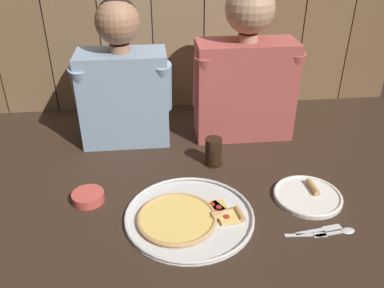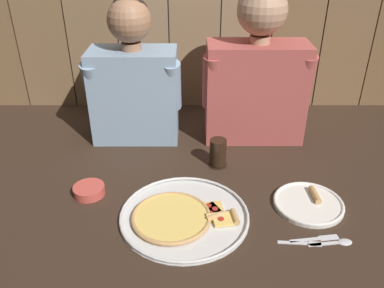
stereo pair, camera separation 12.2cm
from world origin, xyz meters
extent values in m
plane|color=#332319|center=(0.00, 0.00, 0.00)|extent=(3.20, 3.20, 0.00)
cylinder|color=silver|center=(-0.04, -0.07, 0.00)|extent=(0.42, 0.42, 0.01)
torus|color=silver|center=(-0.04, -0.07, 0.01)|extent=(0.42, 0.42, 0.01)
cylinder|color=#B23823|center=(-0.08, -0.08, 0.01)|extent=(0.25, 0.25, 0.00)
cylinder|color=#EFC660|center=(-0.08, -0.08, 0.01)|extent=(0.24, 0.24, 0.01)
torus|color=tan|center=(-0.08, -0.08, 0.01)|extent=(0.26, 0.26, 0.01)
cube|color=#EABC56|center=(0.05, -0.05, 0.01)|extent=(0.09, 0.09, 0.01)
cylinder|color=tan|center=(0.06, -0.08, 0.02)|extent=(0.07, 0.05, 0.02)
cylinder|color=#A3281E|center=(0.05, -0.07, 0.02)|extent=(0.02, 0.02, 0.00)
cube|color=#EFC660|center=(0.09, -0.09, 0.01)|extent=(0.08, 0.07, 0.01)
cylinder|color=tan|center=(0.12, -0.08, 0.02)|extent=(0.03, 0.07, 0.02)
cylinder|color=#A3281E|center=(0.08, -0.10, 0.02)|extent=(0.02, 0.02, 0.00)
cube|color=#EABC56|center=(0.06, -0.04, 0.01)|extent=(0.07, 0.08, 0.01)
cylinder|color=tan|center=(0.06, -0.08, 0.02)|extent=(0.06, 0.03, 0.02)
cylinder|color=#A3281E|center=(0.06, -0.04, 0.02)|extent=(0.02, 0.02, 0.00)
cylinder|color=#A3281E|center=(0.04, -0.03, 0.02)|extent=(0.02, 0.02, 0.00)
cylinder|color=white|center=(0.38, -0.01, 0.01)|extent=(0.24, 0.24, 0.01)
torus|color=white|center=(0.38, -0.01, 0.01)|extent=(0.24, 0.24, 0.01)
cylinder|color=tan|center=(0.41, 0.02, 0.02)|extent=(0.03, 0.08, 0.02)
cylinder|color=black|center=(0.09, 0.25, 0.00)|extent=(0.07, 0.07, 0.01)
cylinder|color=black|center=(0.09, 0.25, 0.06)|extent=(0.07, 0.07, 0.11)
cylinder|color=#CC4C42|center=(-0.38, 0.06, 0.02)|extent=(0.11, 0.11, 0.03)
cylinder|color=#B23823|center=(-0.38, 0.06, 0.02)|extent=(0.09, 0.09, 0.02)
cube|color=silver|center=(0.29, -0.19, 0.00)|extent=(0.10, 0.02, 0.01)
cube|color=silver|center=(0.36, -0.19, 0.00)|extent=(0.04, 0.02, 0.01)
cube|color=silver|center=(0.33, -0.17, 0.00)|extent=(0.10, 0.03, 0.01)
cube|color=silver|center=(0.41, -0.16, 0.00)|extent=(0.06, 0.03, 0.00)
cube|color=silver|center=(0.38, -0.19, 0.00)|extent=(0.10, 0.02, 0.01)
ellipsoid|color=silver|center=(0.45, -0.18, 0.00)|extent=(0.05, 0.04, 0.01)
cube|color=#849EB7|center=(-0.25, 0.49, 0.20)|extent=(0.36, 0.19, 0.39)
cylinder|color=#9E7051|center=(-0.25, 0.49, 0.41)|extent=(0.08, 0.08, 0.03)
sphere|color=#9E7051|center=(-0.25, 0.49, 0.51)|extent=(0.17, 0.17, 0.17)
sphere|color=black|center=(-0.25, 0.50, 0.52)|extent=(0.16, 0.16, 0.16)
cylinder|color=#849EB7|center=(-0.41, 0.45, 0.25)|extent=(0.08, 0.14, 0.23)
cylinder|color=#849EB7|center=(-0.10, 0.45, 0.25)|extent=(0.08, 0.13, 0.23)
cube|color=#AD4C47|center=(0.25, 0.49, 0.21)|extent=(0.41, 0.18, 0.42)
cylinder|color=tan|center=(0.25, 0.49, 0.43)|extent=(0.08, 0.08, 0.03)
sphere|color=tan|center=(0.25, 0.49, 0.55)|extent=(0.20, 0.20, 0.20)
sphere|color=brown|center=(0.25, 0.50, 0.56)|extent=(0.18, 0.18, 0.18)
cylinder|color=#AD4C47|center=(0.07, 0.45, 0.27)|extent=(0.08, 0.12, 0.24)
cylinder|color=#AD4C47|center=(0.44, 0.45, 0.27)|extent=(0.08, 0.12, 0.24)
camera|label=1|loc=(-0.13, -1.07, 0.85)|focal=37.24mm
camera|label=2|loc=(-0.01, -1.08, 0.85)|focal=37.24mm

